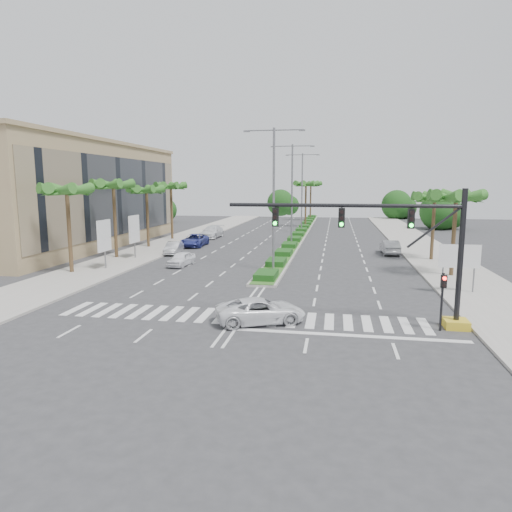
{
  "coord_description": "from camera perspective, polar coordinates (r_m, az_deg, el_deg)",
  "views": [
    {
      "loc": [
        5.2,
        -24.3,
        7.4
      ],
      "look_at": [
        0.39,
        3.17,
        3.0
      ],
      "focal_mm": 32.0,
      "sensor_mm": 36.0,
      "label": 1
    }
  ],
  "objects": [
    {
      "name": "ground",
      "position": [
        25.93,
        -2.07,
        -7.62
      ],
      "size": [
        160.0,
        160.0,
        0.0
      ],
      "primitive_type": "plane",
      "color": "#333335",
      "rests_on": "ground"
    },
    {
      "name": "footpath_right",
      "position": [
        46.0,
        22.36,
        -0.88
      ],
      "size": [
        6.0,
        120.0,
        0.15
      ],
      "primitive_type": "cube",
      "color": "gray",
      "rests_on": "ground"
    },
    {
      "name": "footpath_left",
      "position": [
        49.32,
        -14.62,
        0.13
      ],
      "size": [
        6.0,
        120.0,
        0.15
      ],
      "primitive_type": "cube",
      "color": "gray",
      "rests_on": "ground"
    },
    {
      "name": "median",
      "position": [
        69.88,
        5.63,
        2.92
      ],
      "size": [
        2.2,
        75.0,
        0.2
      ],
      "primitive_type": "cube",
      "color": "gray",
      "rests_on": "ground"
    },
    {
      "name": "median_grass",
      "position": [
        69.86,
        5.63,
        3.02
      ],
      "size": [
        1.8,
        75.0,
        0.04
      ],
      "primitive_type": "cube",
      "color": "#30561D",
      "rests_on": "median"
    },
    {
      "name": "building",
      "position": [
        59.21,
        -22.03,
        6.96
      ],
      "size": [
        12.0,
        36.0,
        12.0
      ],
      "primitive_type": "cube",
      "color": "tan",
      "rests_on": "ground"
    },
    {
      "name": "signal_gantry",
      "position": [
        24.95,
        19.2,
        -0.63
      ],
      "size": [
        12.6,
        1.2,
        7.2
      ],
      "color": "gold",
      "rests_on": "ground"
    },
    {
      "name": "pedestrian_signal",
      "position": [
        24.82,
        22.31,
        -4.18
      ],
      "size": [
        0.28,
        0.36,
        3.0
      ],
      "color": "black",
      "rests_on": "ground"
    },
    {
      "name": "direction_sign",
      "position": [
        33.7,
        24.08,
        -0.26
      ],
      "size": [
        2.7,
        0.11,
        3.4
      ],
      "color": "slate",
      "rests_on": "ground"
    },
    {
      "name": "billboard_near",
      "position": [
        41.54,
        -18.45,
        2.37
      ],
      "size": [
        0.18,
        2.1,
        4.35
      ],
      "color": "slate",
      "rests_on": "ground"
    },
    {
      "name": "billboard_far",
      "position": [
        46.87,
        -14.99,
        3.23
      ],
      "size": [
        0.18,
        2.1,
        4.35
      ],
      "color": "slate",
      "rests_on": "ground"
    },
    {
      "name": "palm_left_near",
      "position": [
        40.59,
        -22.57,
        7.28
      ],
      "size": [
        4.57,
        4.68,
        7.55
      ],
      "color": "brown",
      "rests_on": "ground"
    },
    {
      "name": "palm_left_mid",
      "position": [
        47.54,
        -17.4,
        8.17
      ],
      "size": [
        4.57,
        4.68,
        7.95
      ],
      "color": "brown",
      "rests_on": "ground"
    },
    {
      "name": "palm_left_far",
      "position": [
        54.79,
        -13.52,
        7.77
      ],
      "size": [
        4.57,
        4.68,
        7.35
      ],
      "color": "brown",
      "rests_on": "ground"
    },
    {
      "name": "palm_left_end",
      "position": [
        62.21,
        -10.59,
        8.34
      ],
      "size": [
        4.57,
        4.68,
        7.75
      ],
      "color": "brown",
      "rests_on": "ground"
    },
    {
      "name": "palm_right_near",
      "position": [
        39.43,
        23.74,
        6.48
      ],
      "size": [
        4.57,
        4.68,
        7.05
      ],
      "color": "brown",
      "rests_on": "ground"
    },
    {
      "name": "palm_right_far",
      "position": [
        47.25,
        21.43,
        6.55
      ],
      "size": [
        4.57,
        4.68,
        6.75
      ],
      "color": "brown",
      "rests_on": "ground"
    },
    {
      "name": "palm_median_a",
      "position": [
        79.47,
        6.26,
        8.74
      ],
      "size": [
        4.57,
        4.68,
        8.05
      ],
      "color": "brown",
      "rests_on": "ground"
    },
    {
      "name": "palm_median_b",
      "position": [
        94.44,
        6.87,
        8.76
      ],
      "size": [
        4.57,
        4.68,
        8.05
      ],
      "color": "brown",
      "rests_on": "ground"
    },
    {
      "name": "streetlight_near",
      "position": [
        38.65,
        2.23,
        8.08
      ],
      "size": [
        5.1,
        0.25,
        12.0
      ],
      "color": "slate",
      "rests_on": "ground"
    },
    {
      "name": "streetlight_mid",
      "position": [
        54.55,
        4.52,
        8.31
      ],
      "size": [
        5.1,
        0.25,
        12.0
      ],
      "color": "slate",
      "rests_on": "ground"
    },
    {
      "name": "streetlight_far",
      "position": [
        70.49,
        5.77,
        8.44
      ],
      "size": [
        5.1,
        0.25,
        12.0
      ],
      "color": "slate",
      "rests_on": "ground"
    },
    {
      "name": "car_parked_a",
      "position": [
        42.25,
        -9.32,
        -0.36
      ],
      "size": [
        1.94,
        3.92,
        1.28
      ],
      "primitive_type": "imported",
      "rotation": [
        0.0,
        0.0,
        -0.11
      ],
      "color": "white",
      "rests_on": "ground"
    },
    {
      "name": "car_parked_b",
      "position": [
        49.5,
        -10.25,
        0.99
      ],
      "size": [
        1.87,
        4.14,
        1.32
      ],
      "primitive_type": "imported",
      "rotation": [
        0.0,
        0.0,
        0.12
      ],
      "color": "silver",
      "rests_on": "ground"
    },
    {
      "name": "car_parked_c",
      "position": [
        55.3,
        -7.68,
        1.96
      ],
      "size": [
        2.54,
        5.34,
        1.47
      ],
      "primitive_type": "imported",
      "rotation": [
        0.0,
        0.0,
        0.02
      ],
      "color": "navy",
      "rests_on": "ground"
    },
    {
      "name": "car_parked_d",
      "position": [
        63.95,
        -5.54,
        3.01
      ],
      "size": [
        2.58,
        5.75,
        1.64
      ],
      "primitive_type": "imported",
      "rotation": [
        0.0,
        0.0,
        -0.05
      ],
      "color": "silver",
      "rests_on": "ground"
    },
    {
      "name": "car_crossing",
      "position": [
        24.71,
        0.58,
        -6.84
      ],
      "size": [
        5.31,
        3.9,
        1.34
      ],
      "primitive_type": "imported",
      "rotation": [
        0.0,
        0.0,
        1.96
      ],
      "color": "white",
      "rests_on": "ground"
    },
    {
      "name": "car_right",
      "position": [
        50.72,
        16.39,
        1.06
      ],
      "size": [
        1.82,
        4.64,
        1.5
      ],
      "primitive_type": "imported",
      "rotation": [
        0.0,
        0.0,
        3.19
      ],
      "color": "#A0A0A4",
      "rests_on": "ground"
    }
  ]
}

